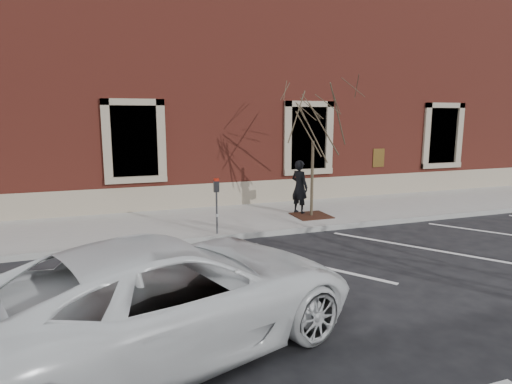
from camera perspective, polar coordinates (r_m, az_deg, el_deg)
name	(u,v)px	position (r m, az deg, el deg)	size (l,w,h in m)	color
ground	(263,236)	(11.53, 0.99, -5.88)	(120.00, 120.00, 0.00)	#28282B
sidewalk_near	(244,219)	(13.11, -1.67, -3.59)	(40.00, 3.50, 0.15)	#B6B2AB
curb_near	(264,234)	(11.46, 1.08, -5.59)	(40.00, 0.12, 0.15)	#9E9E99
parking_stripes	(298,262)	(9.59, 5.62, -9.24)	(28.00, 4.40, 0.01)	silver
building_civic	(200,96)	(18.56, -7.50, 12.53)	(40.00, 8.62, 8.00)	maroon
man	(300,187)	(13.44, 5.82, 0.68)	(0.61, 0.40, 1.68)	black
parking_meter	(216,196)	(11.02, -5.29, -0.47)	(0.13, 0.10, 1.45)	#595B60
tree_grate	(311,216)	(13.25, 7.38, -3.13)	(1.06, 1.06, 0.03)	#371B11
sapling	(313,120)	(12.91, 7.67, 9.53)	(2.50, 2.50, 4.17)	#4E422F
white_truck	(169,294)	(6.09, -11.56, -13.23)	(2.59, 5.61, 1.56)	silver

